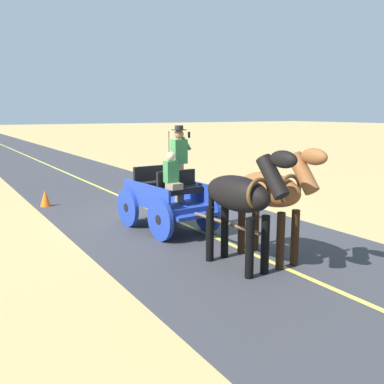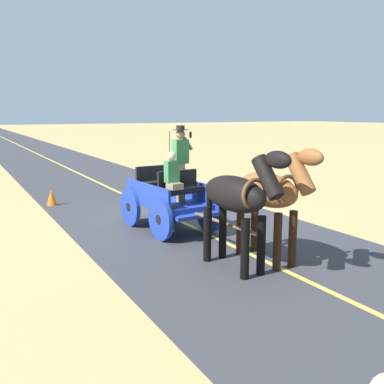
% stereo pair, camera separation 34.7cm
% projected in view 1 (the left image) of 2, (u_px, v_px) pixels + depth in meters
% --- Properties ---
extents(ground_plane, '(200.00, 200.00, 0.00)m').
position_uv_depth(ground_plane, '(170.00, 218.00, 11.71)').
color(ground_plane, tan).
extents(road_surface, '(5.70, 160.00, 0.01)m').
position_uv_depth(road_surface, '(170.00, 218.00, 11.71)').
color(road_surface, '#38383D').
rests_on(road_surface, ground).
extents(road_centre_stripe, '(0.12, 160.00, 0.00)m').
position_uv_depth(road_centre_stripe, '(170.00, 218.00, 11.71)').
color(road_centre_stripe, '#DBCC4C').
rests_on(road_centre_stripe, road_surface).
extents(horse_drawn_carriage, '(1.60, 4.52, 2.50)m').
position_uv_depth(horse_drawn_carriage, '(168.00, 196.00, 10.45)').
color(horse_drawn_carriage, '#1E3899').
rests_on(horse_drawn_carriage, ground).
extents(horse_near_side, '(0.62, 2.13, 2.21)m').
position_uv_depth(horse_near_side, '(273.00, 192.00, 8.14)').
color(horse_near_side, brown).
rests_on(horse_near_side, ground).
extents(horse_off_side, '(0.69, 2.14, 2.21)m').
position_uv_depth(horse_off_side, '(241.00, 197.00, 7.70)').
color(horse_off_side, black).
rests_on(horse_off_side, ground).
extents(traffic_cone, '(0.32, 0.32, 0.50)m').
position_uv_depth(traffic_cone, '(45.00, 198.00, 13.17)').
color(traffic_cone, orange).
rests_on(traffic_cone, ground).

